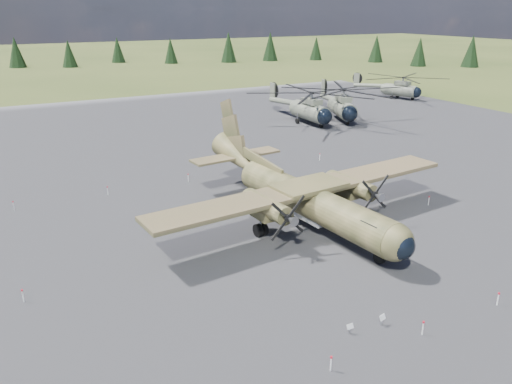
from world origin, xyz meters
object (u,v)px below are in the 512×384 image
helicopter_near (310,101)px  helicopter_far (401,83)px  helicopter_mid (342,98)px  transport_plane (301,192)px

helicopter_near → helicopter_far: bearing=21.1°
helicopter_mid → helicopter_far: size_ratio=1.18×
helicopter_near → helicopter_mid: size_ratio=0.91×
helicopter_near → helicopter_far: size_ratio=1.07×
transport_plane → helicopter_far: transport_plane is taller
transport_plane → helicopter_mid: bearing=42.9°
helicopter_near → transport_plane: bearing=-124.5°
helicopter_near → helicopter_mid: bearing=-4.0°
transport_plane → helicopter_far: (49.17, 40.82, 0.42)m
helicopter_near → helicopter_mid: helicopter_mid is taller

